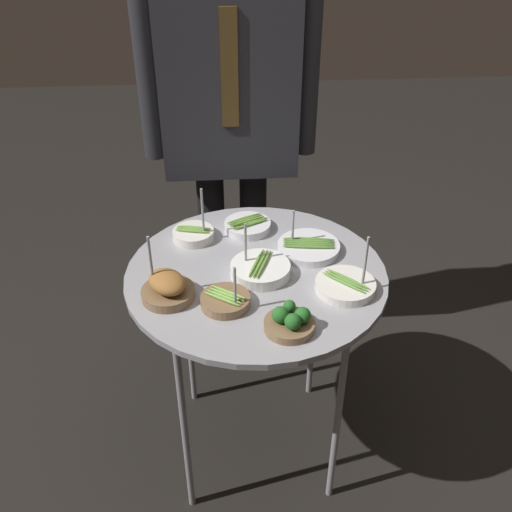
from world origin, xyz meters
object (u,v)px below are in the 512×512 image
at_px(bowl_broccoli_front_center, 290,321).
at_px(bowl_asparagus_mid_right, 345,285).
at_px(bowl_roast_near_rim, 168,288).
at_px(bowl_asparagus_front_right, 226,300).
at_px(waiter_figure, 229,105).
at_px(bowl_asparagus_far_rim, 248,226).
at_px(bowl_asparagus_back_left, 193,234).
at_px(serving_cart, 256,285).
at_px(bowl_asparagus_back_right, 260,269).
at_px(bowl_asparagus_mid_left, 308,247).

xyz_separation_m(bowl_broccoli_front_center, bowl_asparagus_mid_right, (0.16, 0.14, -0.01)).
bearing_deg(bowl_asparagus_mid_right, bowl_broccoli_front_center, -138.83).
bearing_deg(bowl_roast_near_rim, bowl_asparagus_front_right, -15.95).
distance_m(bowl_asparagus_mid_right, waiter_figure, 0.75).
bearing_deg(bowl_asparagus_mid_right, bowl_asparagus_far_rim, 126.56).
xyz_separation_m(bowl_asparagus_back_left, bowl_asparagus_far_rim, (0.16, 0.04, -0.00)).
height_order(serving_cart, bowl_asparagus_mid_right, bowl_asparagus_mid_right).
bearing_deg(bowl_asparagus_back_right, bowl_asparagus_mid_right, -21.19).
distance_m(serving_cart, bowl_asparagus_front_right, 0.18).
xyz_separation_m(bowl_asparagus_front_right, bowl_asparagus_far_rim, (0.08, 0.36, -0.00)).
bearing_deg(bowl_asparagus_far_rim, bowl_asparagus_front_right, -102.19).
relative_size(bowl_asparagus_back_right, waiter_figure, 0.10).
height_order(bowl_broccoli_front_center, bowl_asparagus_mid_left, bowl_asparagus_mid_left).
bearing_deg(bowl_asparagus_front_right, bowl_broccoli_front_center, -34.16).
distance_m(bowl_roast_near_rim, bowl_asparagus_mid_right, 0.46).
bearing_deg(bowl_asparagus_back_right, bowl_broccoli_front_center, -76.88).
xyz_separation_m(bowl_roast_near_rim, bowl_asparagus_mid_left, (0.39, 0.19, -0.02)).
bearing_deg(bowl_asparagus_far_rim, waiter_figure, 96.29).
bearing_deg(bowl_asparagus_mid_left, bowl_asparagus_front_right, -136.85).
height_order(bowl_roast_near_rim, bowl_asparagus_back_left, bowl_roast_near_rim).
height_order(bowl_broccoli_front_center, bowl_asparagus_mid_right, bowl_asparagus_mid_right).
bearing_deg(bowl_asparagus_mid_right, bowl_roast_near_rim, 179.91).
relative_size(bowl_asparagus_back_left, bowl_broccoli_front_center, 1.39).
relative_size(bowl_roast_near_rim, bowl_asparagus_mid_right, 1.08).
distance_m(serving_cart, waiter_figure, 0.64).
distance_m(bowl_asparagus_mid_left, bowl_asparagus_mid_right, 0.20).
height_order(bowl_asparagus_far_rim, bowl_asparagus_mid_left, bowl_asparagus_mid_left).
height_order(bowl_asparagus_mid_left, waiter_figure, waiter_figure).
bearing_deg(bowl_roast_near_rim, bowl_asparagus_back_left, 77.80).
height_order(bowl_asparagus_back_right, bowl_asparagus_mid_left, bowl_asparagus_back_right).
distance_m(bowl_roast_near_rim, bowl_asparagus_front_right, 0.15).
relative_size(serving_cart, bowl_asparagus_front_right, 5.48).
height_order(serving_cart, bowl_asparagus_mid_left, bowl_asparagus_mid_left).
bearing_deg(bowl_roast_near_rim, bowl_asparagus_back_right, 18.88).
height_order(bowl_asparagus_front_right, bowl_asparagus_mid_left, bowl_asparagus_front_right).
bearing_deg(waiter_figure, bowl_asparagus_front_right, -93.38).
bearing_deg(bowl_asparagus_far_rim, bowl_asparagus_mid_left, -37.76).
bearing_deg(bowl_asparagus_back_right, bowl_roast_near_rim, -161.12).
height_order(bowl_asparagus_front_right, bowl_asparagus_back_left, bowl_asparagus_back_left).
height_order(bowl_asparagus_far_rim, bowl_broccoli_front_center, bowl_broccoli_front_center).
distance_m(serving_cart, bowl_asparagus_back_left, 0.26).
bearing_deg(bowl_asparagus_mid_right, bowl_asparagus_back_right, 158.81).
bearing_deg(waiter_figure, bowl_broccoli_front_center, -82.16).
bearing_deg(bowl_asparagus_far_rim, bowl_asparagus_mid_right, -53.44).
relative_size(bowl_roast_near_rim, waiter_figure, 0.11).
xyz_separation_m(bowl_broccoli_front_center, waiter_figure, (-0.11, 0.79, 0.25)).
height_order(bowl_roast_near_rim, bowl_asparagus_front_right, bowl_roast_near_rim).
xyz_separation_m(bowl_asparagus_back_right, bowl_asparagus_mid_right, (0.22, -0.08, -0.00)).
distance_m(bowl_asparagus_back_right, bowl_asparagus_far_rim, 0.24).
relative_size(bowl_asparagus_far_rim, waiter_figure, 0.09).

